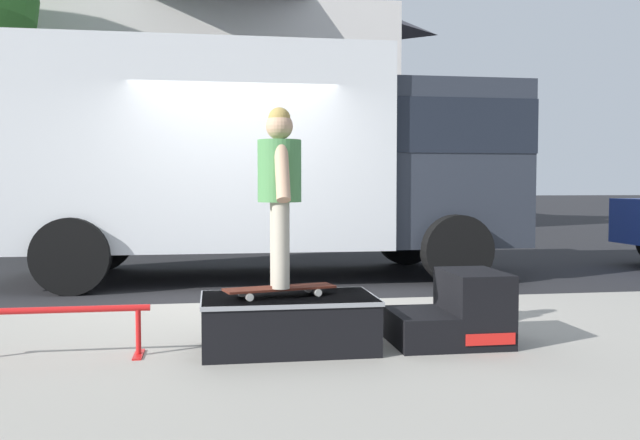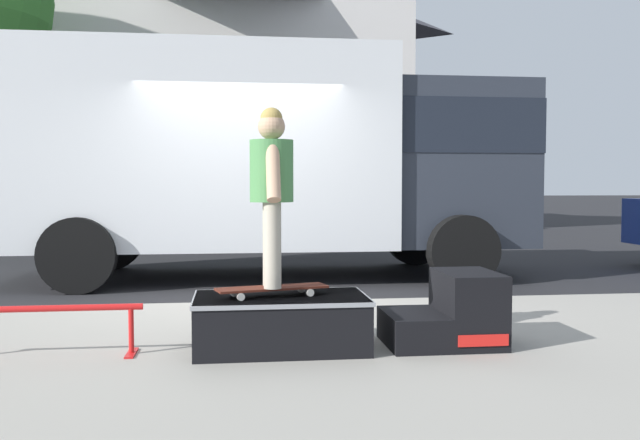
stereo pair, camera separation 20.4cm
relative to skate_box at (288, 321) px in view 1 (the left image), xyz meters
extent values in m
plane|color=black|center=(-0.24, 2.52, -0.32)|extent=(140.00, 140.00, 0.00)
cube|color=gray|center=(-0.24, -0.48, -0.26)|extent=(50.00, 5.00, 0.12)
cube|color=black|center=(0.00, 0.00, -0.01)|extent=(1.19, 0.69, 0.38)
cube|color=gray|center=(0.00, 0.00, 0.16)|extent=(1.21, 0.71, 0.03)
cube|color=black|center=(0.96, 0.00, -0.08)|extent=(0.41, 0.63, 0.24)
cube|color=black|center=(1.36, 0.00, 0.06)|extent=(0.41, 0.63, 0.53)
cube|color=red|center=(1.36, -0.32, -0.11)|extent=(0.36, 0.01, 0.08)
cylinder|color=red|center=(-1.62, -0.01, 0.12)|extent=(1.35, 0.04, 0.04)
cylinder|color=red|center=(-1.02, -0.01, -0.04)|extent=(0.04, 0.04, 0.33)
cube|color=red|center=(-1.02, -0.01, -0.20)|extent=(0.06, 0.28, 0.01)
cube|color=#4C1E14|center=(-0.06, -0.01, 0.24)|extent=(0.81, 0.39, 0.02)
cylinder|color=silver|center=(0.16, 0.14, 0.20)|extent=(0.06, 0.04, 0.05)
cylinder|color=silver|center=(0.20, -0.04, 0.20)|extent=(0.06, 0.04, 0.05)
cylinder|color=silver|center=(-0.32, 0.01, 0.20)|extent=(0.06, 0.04, 0.05)
cylinder|color=silver|center=(-0.28, -0.16, 0.20)|extent=(0.06, 0.04, 0.05)
cylinder|color=#B7AD99|center=(-0.06, 0.06, 0.54)|extent=(0.12, 0.12, 0.59)
cylinder|color=#B7AD99|center=(-0.06, -0.09, 0.54)|extent=(0.12, 0.12, 0.59)
cylinder|color=#4C8C4C|center=(-0.06, -0.01, 1.05)|extent=(0.30, 0.30, 0.43)
cylinder|color=tan|center=(-0.06, 0.18, 1.04)|extent=(0.09, 0.26, 0.41)
cylinder|color=tan|center=(-0.06, -0.20, 1.04)|extent=(0.09, 0.26, 0.41)
sphere|color=tan|center=(-0.06, -0.01, 1.36)|extent=(0.19, 0.19, 0.19)
sphere|color=tan|center=(-0.06, -0.01, 1.41)|extent=(0.16, 0.16, 0.16)
cube|color=silver|center=(-0.75, 4.72, 1.43)|extent=(5.00, 2.35, 2.60)
cube|color=#282D38|center=(2.70, 4.72, 1.23)|extent=(1.90, 2.16, 2.20)
cube|color=black|center=(2.70, 4.72, 1.71)|extent=(1.92, 2.19, 0.70)
cylinder|color=black|center=(2.54, 5.90, 0.13)|extent=(0.90, 0.28, 0.90)
cylinder|color=black|center=(2.54, 3.55, 0.13)|extent=(0.90, 0.28, 0.90)
cylinder|color=black|center=(-2.15, 5.90, 0.13)|extent=(0.90, 0.28, 0.90)
cylinder|color=black|center=(-2.15, 3.55, 0.13)|extent=(0.90, 0.28, 0.90)
cube|color=silver|center=(-0.15, 16.37, 2.68)|extent=(9.00, 7.50, 6.00)
cube|color=#B2ADA3|center=(-0.15, 12.37, 1.08)|extent=(9.00, 0.50, 2.80)
camera|label=1|loc=(-0.53, -4.76, 0.96)|focal=38.63mm
camera|label=2|loc=(-0.33, -4.79, 0.96)|focal=38.63mm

